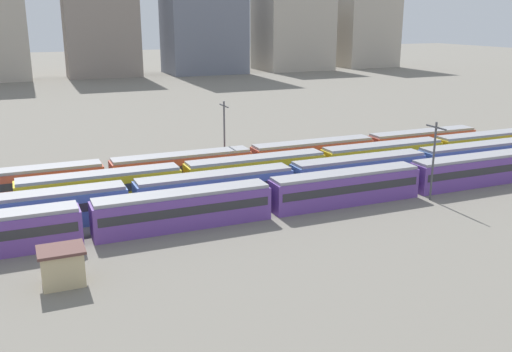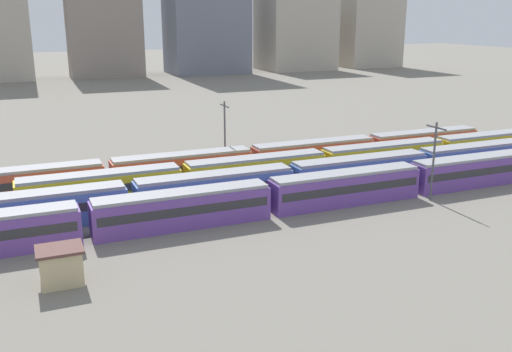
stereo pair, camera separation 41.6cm
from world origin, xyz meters
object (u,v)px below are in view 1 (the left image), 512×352
Objects in this scene: signal_hut at (62,266)px; train_track_1 at (291,180)px; train_track_2 at (383,157)px; catenary_pole_0 at (434,157)px; train_track_0 at (414,178)px; train_track_3 at (251,160)px; catenary_pole_1 at (224,132)px.

train_track_1 is at bearing 26.96° from signal_hut.
catenary_pole_0 is (-2.65, -13.21, 3.19)m from train_track_2.
train_track_0 is 31.25× the size of signal_hut.
train_track_1 is at bearing 150.15° from catenary_pole_0.
train_track_1 is at bearing -85.53° from train_track_3.
train_track_0 is 25.59m from catenary_pole_1.
signal_hut is (-26.18, -24.13, -0.35)m from train_track_3.
catenary_pole_0 is 41.51m from signal_hut.
train_track_1 is 0.80× the size of train_track_2.
signal_hut is at bearing -156.53° from train_track_2.
train_track_2 is 18.19m from train_track_3.
train_track_2 is at bearing 17.38° from train_track_1.
catenary_pole_0 reaches higher than signal_hut.
train_track_1 is 17.41m from train_track_2.
train_track_0 is 41.58m from signal_hut.
train_track_3 reaches higher than signal_hut.
signal_hut is (-27.00, -13.73, -0.35)m from train_track_1.
train_track_1 is 14.37m from catenary_pole_1.
catenary_pole_1 is (-2.57, 3.15, 3.41)m from train_track_3.
catenary_pole_1 reaches higher than signal_hut.
train_track_1 is 1.00× the size of train_track_3.
catenary_pole_0 is (13.96, -8.01, 3.19)m from train_track_1.
train_track_0 is 11.78× the size of catenary_pole_1.
catenary_pole_0 is at bearing -51.18° from catenary_pole_1.
train_track_3 is 7.82× the size of catenary_pole_1.
train_track_2 is at bearing -22.65° from catenary_pole_1.
train_track_0 is at bearing -20.79° from train_track_1.
train_track_1 is 7.82× the size of catenary_pole_1.
catenary_pole_1 is at bearing 157.35° from train_track_2.
train_track_0 reaches higher than signal_hut.
train_track_2 is 13.85m from catenary_pole_0.
catenary_pole_0 reaches higher than train_track_0.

